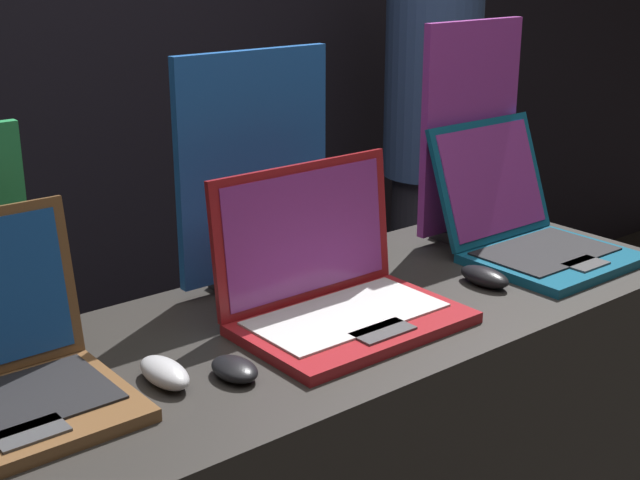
# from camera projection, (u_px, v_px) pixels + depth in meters

# --- Properties ---
(mouse_front) EXTENTS (0.06, 0.12, 0.04)m
(mouse_front) POSITION_uv_depth(u_px,v_px,m) (164.00, 373.00, 1.39)
(mouse_front) COLOR #B2B2B7
(mouse_front) RESTS_ON display_counter
(laptop_middle) EXTENTS (0.40, 0.29, 0.27)m
(laptop_middle) POSITION_uv_depth(u_px,v_px,m) (334.00, 287.00, 1.61)
(laptop_middle) COLOR maroon
(laptop_middle) RESTS_ON display_counter
(mouse_middle) EXTENTS (0.06, 0.10, 0.03)m
(mouse_middle) POSITION_uv_depth(u_px,v_px,m) (235.00, 369.00, 1.41)
(mouse_middle) COLOR black
(mouse_middle) RESTS_ON display_counter
(promo_stand_middle) EXTENTS (0.34, 0.07, 0.46)m
(promo_stand_middle) POSITION_uv_depth(u_px,v_px,m) (254.00, 176.00, 1.74)
(promo_stand_middle) COLOR black
(promo_stand_middle) RESTS_ON display_counter
(laptop_back) EXTENTS (0.32, 0.37, 0.28)m
(laptop_back) POSITION_uv_depth(u_px,v_px,m) (528.00, 227.00, 1.95)
(laptop_back) COLOR #0F5170
(laptop_back) RESTS_ON display_counter
(mouse_back) EXTENTS (0.06, 0.12, 0.04)m
(mouse_back) POSITION_uv_depth(u_px,v_px,m) (484.00, 277.00, 1.79)
(mouse_back) COLOR black
(mouse_back) RESTS_ON display_counter
(promo_stand_back) EXTENTS (0.30, 0.07, 0.49)m
(promo_stand_back) POSITION_uv_depth(u_px,v_px,m) (469.00, 136.00, 2.03)
(promo_stand_back) COLOR black
(promo_stand_back) RESTS_ON display_counter
(person_bystander) EXTENTS (0.32, 0.32, 1.69)m
(person_bystander) POSITION_uv_depth(u_px,v_px,m) (429.00, 155.00, 3.07)
(person_bystander) COLOR #282833
(person_bystander) RESTS_ON ground_plane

